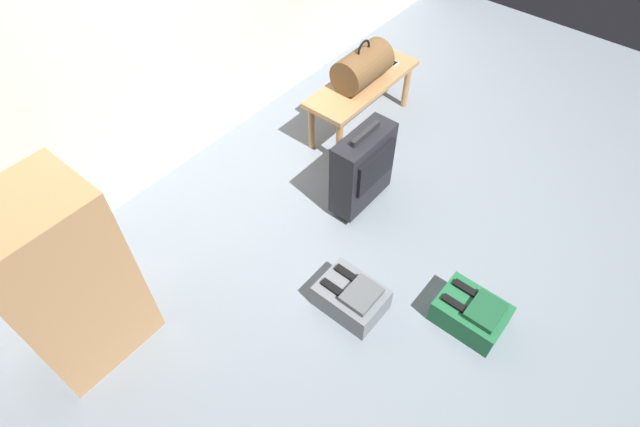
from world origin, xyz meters
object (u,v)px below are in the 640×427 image
Objects in this scene: bench at (362,88)px; backpack_grey at (352,297)px; backpack_green at (471,313)px; duffel_bag_brown at (362,66)px; suitcase_upright_charcoal at (363,168)px; cell_phone at (389,61)px; side_cabinet at (64,282)px.

bench is 1.68m from backpack_grey.
bench is at bearing 56.40° from backpack_green.
duffel_bag_brown is 0.84m from suitcase_upright_charcoal.
cell_phone is at bearing -1.23° from duffel_bag_brown.
backpack_grey is at bearing -150.92° from cell_phone.
backpack_green is at bearing -123.60° from bench.
duffel_bag_brown is at bearing -0.57° from side_cabinet.
cell_phone is 1.11m from suitcase_upright_charcoal.
bench is 1.85m from backpack_green.
side_cabinet is at bearing 137.27° from backpack_grey.
duffel_bag_brown is 2.39m from side_cabinet.
backpack_green is (-1.02, -1.53, -0.26)m from bench.
side_cabinet is (-1.05, 0.97, 0.46)m from backpack_grey.
bench is at bearing 0.00° from duffel_bag_brown.
bench is 2.27× the size of duffel_bag_brown.
backpack_green and backpack_grey have the same top height.
side_cabinet is at bearing 179.43° from duffel_bag_brown.
suitcase_upright_charcoal is at bearing -16.57° from side_cabinet.
bench is 0.83m from suitcase_upright_charcoal.
cell_phone is 0.38× the size of backpack_green.
backpack_green is (-1.00, -1.53, -0.46)m from duffel_bag_brown.
duffel_bag_brown is 0.37m from cell_phone.
duffel_bag_brown reaches higher than suitcase_upright_charcoal.
side_cabinet is (-1.75, 0.52, 0.22)m from suitcase_upright_charcoal.
suitcase_upright_charcoal is 1.67× the size of backpack_grey.
side_cabinet is (-2.41, 0.02, 0.20)m from bench.
side_cabinet reaches higher than cell_phone.
side_cabinet is at bearing 132.02° from backpack_green.
suitcase_upright_charcoal is (-0.65, -0.50, -0.22)m from duffel_bag_brown.
cell_phone is (0.35, -0.01, -0.13)m from duffel_bag_brown.
suitcase_upright_charcoal reaches higher than bench.
backpack_grey is 0.35× the size of side_cabinet.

